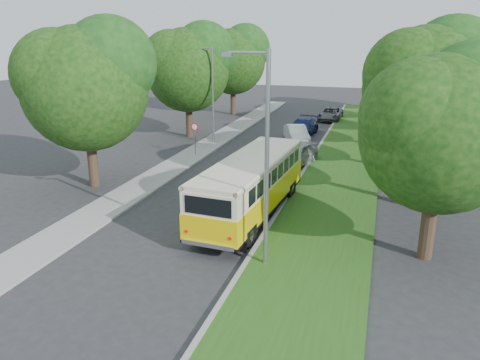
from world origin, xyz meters
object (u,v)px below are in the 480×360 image
(car_grey, at_px, (330,114))
(lamppost_near, at_px, (264,154))
(lamppost_far, at_px, (211,92))
(vintage_bus, at_px, (251,187))
(car_silver, at_px, (297,154))
(car_blue, at_px, (303,127))
(car_white, at_px, (297,134))

(car_grey, bearing_deg, lamppost_near, -84.84)
(lamppost_far, height_order, car_grey, lamppost_far)
(vintage_bus, xyz_separation_m, car_silver, (0.41, 9.73, -0.73))
(lamppost_near, relative_size, vintage_bus, 0.81)
(car_grey, bearing_deg, lamppost_far, -116.76)
(lamppost_near, relative_size, car_grey, 1.77)
(lamppost_near, bearing_deg, car_blue, 96.27)
(car_silver, bearing_deg, car_grey, 102.79)
(car_blue, bearing_deg, vintage_bus, -82.41)
(car_silver, xyz_separation_m, car_blue, (-1.25, 9.60, -0.03))
(lamppost_near, bearing_deg, car_grey, 92.16)
(lamppost_far, bearing_deg, car_silver, -28.35)
(lamppost_near, xyz_separation_m, car_silver, (-1.40, 14.45, -3.64))
(car_silver, xyz_separation_m, car_white, (-1.24, 6.64, -0.05))
(car_blue, bearing_deg, car_white, -84.69)
(lamppost_near, distance_m, vintage_bus, 5.83)
(car_silver, relative_size, car_white, 1.03)
(car_silver, height_order, car_grey, car_silver)
(lamppost_far, bearing_deg, car_blue, 41.51)
(vintage_bus, distance_m, car_grey, 27.27)
(car_silver, distance_m, car_grey, 17.52)
(car_silver, height_order, car_blue, car_silver)
(lamppost_near, height_order, vintage_bus, lamppost_near)
(lamppost_near, bearing_deg, vintage_bus, 111.00)
(lamppost_near, height_order, lamppost_far, lamppost_near)
(lamppost_far, bearing_deg, lamppost_near, -64.29)
(car_grey, bearing_deg, car_silver, -87.62)
(lamppost_far, distance_m, vintage_bus, 15.73)
(car_white, xyz_separation_m, car_grey, (1.43, 10.88, -0.06))
(car_silver, bearing_deg, car_blue, 110.82)
(lamppost_near, distance_m, car_blue, 24.46)
(lamppost_near, height_order, car_grey, lamppost_near)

